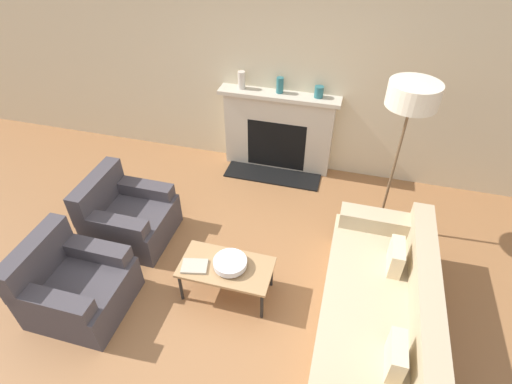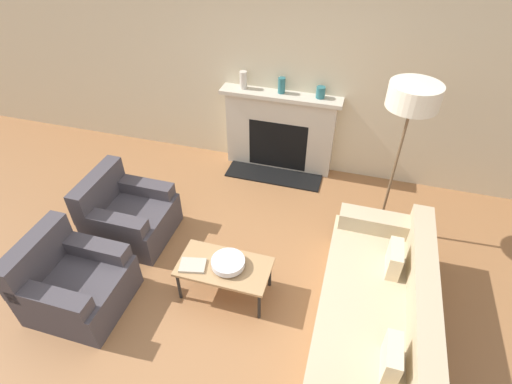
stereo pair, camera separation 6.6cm
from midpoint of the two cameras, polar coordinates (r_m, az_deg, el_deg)
name	(u,v)px [view 1 (the left image)]	position (r m, az deg, el deg)	size (l,w,h in m)	color
ground_plane	(227,290)	(4.31, -4.61, -13.77)	(18.00, 18.00, 0.00)	#99663D
wall_back	(283,67)	(5.35, 3.47, 17.45)	(18.00, 0.06, 2.90)	beige
fireplace	(278,133)	(5.62, 2.78, 8.48)	(1.62, 0.59, 1.15)	beige
couch	(379,317)	(3.91, 16.67, -16.78)	(0.94, 2.27, 0.77)	tan
armchair_near	(74,286)	(4.35, -24.92, -12.05)	(0.87, 0.82, 0.80)	#423D42
armchair_far	(127,217)	(4.87, -18.28, -3.36)	(0.87, 0.82, 0.80)	#423D42
coffee_table	(226,269)	(4.01, -4.77, -10.85)	(0.91, 0.48, 0.40)	tan
bowl	(230,263)	(3.94, -4.20, -10.07)	(0.33, 0.33, 0.09)	silver
book	(195,266)	(4.01, -9.24, -10.42)	(0.28, 0.23, 0.02)	#B2A893
floor_lamp	(410,107)	(4.23, 20.75, 11.34)	(0.50, 0.50, 1.87)	brown
mantel_vase_left	(242,80)	(5.43, -2.45, 15.70)	(0.10, 0.10, 0.23)	beige
mantel_vase_center_left	(280,85)	(5.31, 3.03, 15.00)	(0.09, 0.09, 0.20)	#28666B
mantel_vase_center_right	(319,92)	(5.25, 8.61, 13.96)	(0.12, 0.12, 0.14)	#28666B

